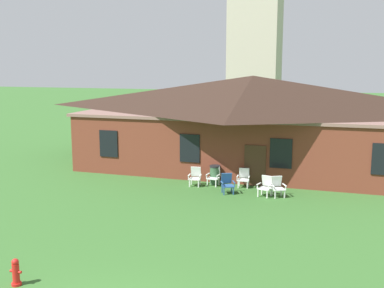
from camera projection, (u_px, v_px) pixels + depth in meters
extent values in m
cube|color=brown|center=(252.00, 139.00, 28.46)|extent=(19.10, 10.00, 3.20)
cube|color=#835E55|center=(252.00, 112.00, 28.17)|extent=(19.48, 10.20, 0.16)
pyramid|color=black|center=(253.00, 93.00, 27.98)|extent=(19.86, 10.40, 2.11)
cube|color=black|center=(109.00, 144.00, 25.84)|extent=(1.10, 0.06, 1.50)
cube|color=black|center=(190.00, 148.00, 24.42)|extent=(1.10, 0.06, 1.50)
cube|color=black|center=(281.00, 153.00, 22.99)|extent=(1.10, 0.06, 1.50)
cube|color=black|center=(384.00, 159.00, 21.57)|extent=(1.10, 0.06, 1.50)
cube|color=#422819|center=(255.00, 166.00, 23.50)|extent=(1.10, 0.06, 2.10)
cube|color=#BCB29E|center=(255.00, 52.00, 46.03)|extent=(4.80, 4.80, 14.81)
cube|color=silver|center=(198.00, 184.00, 23.29)|extent=(0.05, 0.05, 0.36)
cube|color=silver|center=(190.00, 184.00, 23.38)|extent=(0.05, 0.05, 0.36)
cube|color=silver|center=(200.00, 182.00, 23.72)|extent=(0.05, 0.05, 0.36)
cube|color=silver|center=(191.00, 181.00, 23.81)|extent=(0.05, 0.05, 0.36)
cube|color=silver|center=(195.00, 179.00, 23.52)|extent=(0.59, 0.57, 0.05)
cube|color=silver|center=(196.00, 172.00, 23.77)|extent=(0.53, 0.24, 0.54)
cube|color=silver|center=(200.00, 175.00, 23.41)|extent=(0.11, 0.47, 0.03)
cube|color=silver|center=(200.00, 178.00, 23.27)|extent=(0.04, 0.04, 0.22)
cube|color=silver|center=(189.00, 175.00, 23.52)|extent=(0.11, 0.47, 0.03)
cube|color=silver|center=(188.00, 178.00, 23.38)|extent=(0.04, 0.04, 0.22)
cube|color=white|center=(216.00, 184.00, 23.38)|extent=(0.05, 0.05, 0.36)
cube|color=white|center=(207.00, 183.00, 23.56)|extent=(0.05, 0.05, 0.36)
cube|color=white|center=(219.00, 182.00, 23.78)|extent=(0.05, 0.05, 0.36)
cube|color=white|center=(211.00, 181.00, 23.96)|extent=(0.05, 0.05, 0.36)
cube|color=white|center=(213.00, 178.00, 23.64)|extent=(0.59, 0.57, 0.05)
cube|color=white|center=(215.00, 171.00, 23.87)|extent=(0.53, 0.24, 0.54)
cube|color=white|center=(218.00, 175.00, 23.47)|extent=(0.11, 0.47, 0.03)
cube|color=white|center=(217.00, 178.00, 23.34)|extent=(0.04, 0.04, 0.22)
cube|color=white|center=(208.00, 174.00, 23.70)|extent=(0.11, 0.47, 0.03)
cube|color=white|center=(207.00, 177.00, 23.57)|extent=(0.04, 0.04, 0.22)
cube|color=#2D5693|center=(233.00, 191.00, 21.99)|extent=(0.07, 0.07, 0.36)
cube|color=#2D5693|center=(224.00, 191.00, 21.93)|extent=(0.07, 0.07, 0.36)
cube|color=#2D5693|center=(231.00, 189.00, 22.42)|extent=(0.07, 0.07, 0.36)
cube|color=#2D5693|center=(222.00, 189.00, 22.36)|extent=(0.07, 0.07, 0.36)
cube|color=#2D5693|center=(228.00, 186.00, 22.14)|extent=(0.71, 0.70, 0.05)
cube|color=#2D5693|center=(227.00, 178.00, 22.39)|extent=(0.55, 0.39, 0.54)
cube|color=#2D5693|center=(234.00, 182.00, 22.12)|extent=(0.25, 0.45, 0.03)
cube|color=#2D5693|center=(235.00, 185.00, 21.98)|extent=(0.05, 0.05, 0.22)
cube|color=#2D5693|center=(222.00, 182.00, 22.05)|extent=(0.25, 0.45, 0.03)
cube|color=#2D5693|center=(223.00, 185.00, 21.91)|extent=(0.05, 0.05, 0.22)
cube|color=white|center=(247.00, 185.00, 23.04)|extent=(0.05, 0.05, 0.36)
cube|color=white|center=(238.00, 185.00, 23.14)|extent=(0.05, 0.05, 0.36)
cube|color=white|center=(248.00, 183.00, 23.46)|extent=(0.05, 0.05, 0.36)
cube|color=white|center=(239.00, 183.00, 23.57)|extent=(0.05, 0.05, 0.36)
cube|color=white|center=(243.00, 180.00, 23.27)|extent=(0.58, 0.56, 0.05)
cube|color=white|center=(244.00, 173.00, 23.52)|extent=(0.53, 0.23, 0.54)
cube|color=white|center=(249.00, 177.00, 23.15)|extent=(0.09, 0.47, 0.03)
cube|color=white|center=(249.00, 180.00, 23.01)|extent=(0.04, 0.04, 0.22)
cube|color=white|center=(238.00, 176.00, 23.28)|extent=(0.09, 0.47, 0.03)
cube|color=white|center=(237.00, 179.00, 23.15)|extent=(0.04, 0.04, 0.22)
cube|color=silver|center=(267.00, 195.00, 21.41)|extent=(0.06, 0.06, 0.36)
cube|color=silver|center=(258.00, 193.00, 21.65)|extent=(0.06, 0.06, 0.36)
cube|color=silver|center=(271.00, 192.00, 21.78)|extent=(0.06, 0.06, 0.36)
cube|color=silver|center=(262.00, 191.00, 22.02)|extent=(0.06, 0.06, 0.36)
cube|color=silver|center=(265.00, 188.00, 21.68)|extent=(0.65, 0.64, 0.05)
cube|color=silver|center=(267.00, 181.00, 21.89)|extent=(0.54, 0.31, 0.54)
cube|color=silver|center=(270.00, 185.00, 21.48)|extent=(0.17, 0.47, 0.03)
cube|color=silver|center=(269.00, 188.00, 21.36)|extent=(0.05, 0.05, 0.22)
cube|color=silver|center=(259.00, 184.00, 21.78)|extent=(0.17, 0.47, 0.03)
cube|color=silver|center=(257.00, 187.00, 21.66)|extent=(0.05, 0.05, 0.22)
cube|color=white|center=(285.00, 194.00, 21.43)|extent=(0.07, 0.07, 0.36)
cube|color=white|center=(275.00, 195.00, 21.36)|extent=(0.07, 0.07, 0.36)
cube|color=white|center=(281.00, 192.00, 21.86)|extent=(0.07, 0.07, 0.36)
cube|color=white|center=(272.00, 192.00, 21.79)|extent=(0.07, 0.07, 0.36)
cube|color=white|center=(278.00, 189.00, 21.58)|extent=(0.72, 0.71, 0.05)
cube|color=white|center=(276.00, 181.00, 21.83)|extent=(0.54, 0.41, 0.54)
cube|color=white|center=(285.00, 185.00, 21.57)|extent=(0.27, 0.44, 0.03)
cube|color=white|center=(286.00, 188.00, 21.43)|extent=(0.05, 0.05, 0.22)
cube|color=white|center=(273.00, 185.00, 21.47)|extent=(0.27, 0.44, 0.03)
cube|color=white|center=(274.00, 189.00, 21.34)|extent=(0.05, 0.05, 0.22)
cylinder|color=red|center=(17.00, 284.00, 12.99)|extent=(0.28, 0.28, 0.08)
cylinder|color=red|center=(16.00, 273.00, 12.94)|extent=(0.20, 0.20, 0.55)
sphere|color=red|center=(15.00, 262.00, 12.88)|extent=(0.20, 0.20, 0.20)
cylinder|color=red|center=(12.00, 271.00, 12.97)|extent=(0.10, 0.08, 0.08)
cylinder|color=red|center=(20.00, 272.00, 12.89)|extent=(0.10, 0.08, 0.08)
cylinder|color=#335638|center=(215.00, 175.00, 23.95)|extent=(0.52, 0.52, 0.90)
cylinder|color=black|center=(215.00, 166.00, 23.87)|extent=(0.56, 0.56, 0.08)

